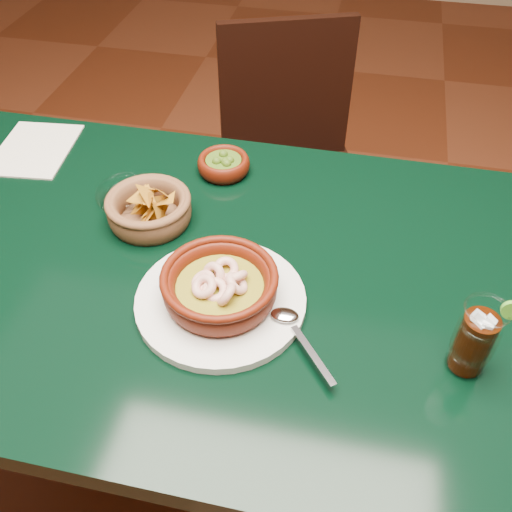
% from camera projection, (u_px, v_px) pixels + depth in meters
% --- Properties ---
extents(ground, '(7.00, 7.00, 0.00)m').
position_uv_depth(ground, '(207.00, 459.00, 1.53)').
color(ground, '#471C0C').
rests_on(ground, ground).
extents(dining_table, '(1.20, 0.80, 0.75)m').
position_uv_depth(dining_table, '(186.00, 298.00, 1.08)').
color(dining_table, black).
rests_on(dining_table, ground).
extents(dining_chair, '(0.52, 0.52, 0.87)m').
position_uv_depth(dining_chair, '(291.00, 168.00, 1.67)').
color(dining_chair, black).
rests_on(dining_chair, ground).
extents(shrimp_plate, '(0.34, 0.28, 0.08)m').
position_uv_depth(shrimp_plate, '(220.00, 290.00, 0.91)').
color(shrimp_plate, silver).
rests_on(shrimp_plate, dining_table).
extents(chip_basket, '(0.19, 0.19, 0.11)m').
position_uv_depth(chip_basket, '(149.00, 209.00, 1.07)').
color(chip_basket, brown).
rests_on(chip_basket, dining_table).
extents(guacamole_ramekin, '(0.13, 0.13, 0.04)m').
position_uv_depth(guacamole_ramekin, '(224.00, 164.00, 1.18)').
color(guacamole_ramekin, '#451005').
rests_on(guacamole_ramekin, dining_table).
extents(cola_drink, '(0.13, 0.13, 0.15)m').
position_uv_depth(cola_drink, '(475.00, 339.00, 0.80)').
color(cola_drink, white).
rests_on(cola_drink, dining_table).
extents(glass_ashtray, '(0.13, 0.13, 0.03)m').
position_uv_depth(glass_ashtray, '(126.00, 194.00, 1.12)').
color(glass_ashtray, white).
rests_on(glass_ashtray, dining_table).
extents(paper_menu, '(0.18, 0.23, 0.00)m').
position_uv_depth(paper_menu, '(35.00, 149.00, 1.26)').
color(paper_menu, beige).
rests_on(paper_menu, dining_table).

